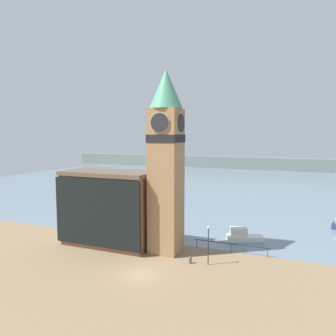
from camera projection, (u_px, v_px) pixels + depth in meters
name	position (u px, v px, depth m)	size (l,w,h in m)	color
ground_plane	(140.00, 275.00, 33.16)	(160.00, 160.00, 0.00)	#846B4C
water	(249.00, 183.00, 97.56)	(160.00, 120.00, 0.00)	slate
far_shoreline	(264.00, 164.00, 134.04)	(180.00, 3.00, 5.00)	slate
pier_railing	(231.00, 245.00, 39.39)	(9.18, 0.08, 1.09)	#232328
clock_tower	(166.00, 157.00, 38.60)	(3.97, 3.97, 21.70)	#9E754C
pier_building	(108.00, 208.00, 42.03)	(11.95, 5.70, 9.52)	#935B42
boat_near	(243.00, 236.00, 43.96)	(5.17, 3.58, 1.74)	silver
mooring_bollard_near	(190.00, 259.00, 36.03)	(0.32, 0.32, 0.82)	brown
lamp_post	(208.00, 238.00, 35.39)	(0.32, 0.32, 4.34)	black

